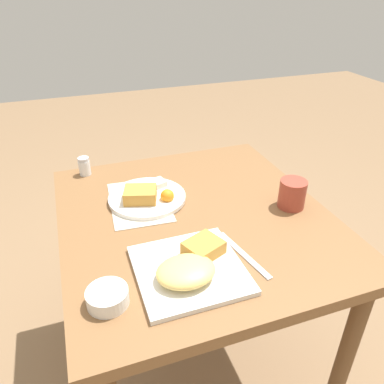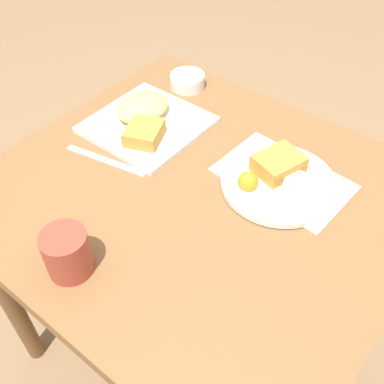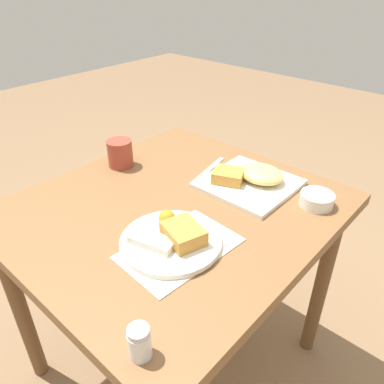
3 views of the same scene
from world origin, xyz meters
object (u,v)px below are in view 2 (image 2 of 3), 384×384
Objects in this scene: plate_square_near at (145,119)px; plate_oval_far at (278,179)px; coffee_mug at (67,253)px; sauce_ramekin at (187,80)px; butter_knife at (106,160)px.

plate_square_near reaches higher than plate_oval_far.
coffee_mug is at bearing 24.75° from plate_square_near.
sauce_ramekin is (-0.19, -0.40, 0.00)m from plate_oval_far.
plate_square_near reaches higher than sauce_ramekin.
plate_oval_far is 0.39m from butter_knife.
sauce_ramekin is 1.04× the size of coffee_mug.
plate_square_near is 1.04× the size of plate_oval_far.
sauce_ramekin is at bearing 86.27° from butter_knife.
butter_knife is at bearing 7.14° from plate_square_near.
butter_knife is 2.32× the size of coffee_mug.
coffee_mug is (0.61, 0.22, 0.03)m from sauce_ramekin.
plate_square_near is at bearing 8.10° from sauce_ramekin.
sauce_ramekin is at bearing -114.95° from plate_oval_far.
plate_oval_far is 0.47m from coffee_mug.
plate_square_near reaches higher than butter_knife.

